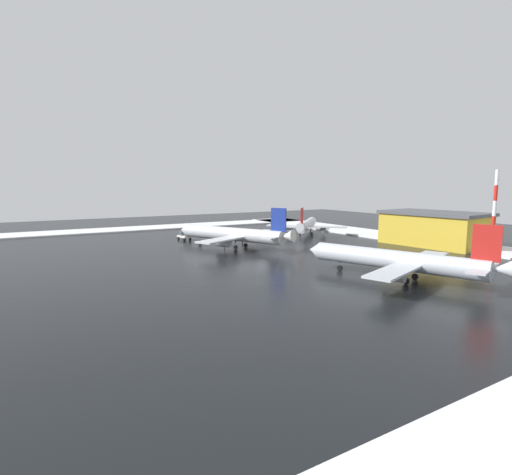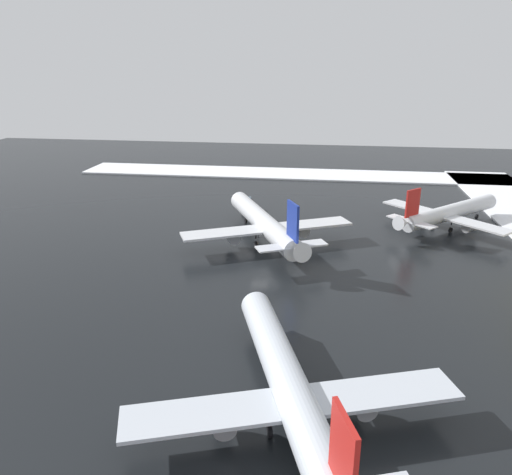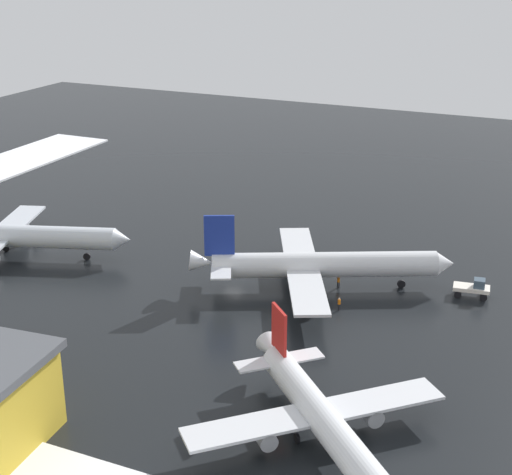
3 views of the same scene
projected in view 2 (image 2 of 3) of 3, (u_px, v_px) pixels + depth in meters
name	position (u px, v px, depth m)	size (l,w,h in m)	color
ground_plane	(259.00, 270.00, 74.44)	(240.00, 240.00, 0.00)	black
snow_bank_right	(292.00, 174.00, 136.90)	(14.00, 116.00, 0.37)	white
airplane_parked_starboard	(264.00, 223.00, 84.59)	(32.78, 27.88, 10.41)	silver
airplane_far_rear	(289.00, 385.00, 42.45)	(33.00, 27.85, 10.10)	silver
airplane_parked_portside	(449.00, 213.00, 92.04)	(23.59, 24.03, 9.03)	silver
pushback_tug	(247.00, 204.00, 104.05)	(4.85, 2.83, 2.50)	silver
ground_crew_near_tug	(258.00, 232.00, 87.87)	(0.36, 0.36, 1.71)	black
ground_crew_beside_wing	(295.00, 230.00, 89.10)	(0.36, 0.36, 1.71)	black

